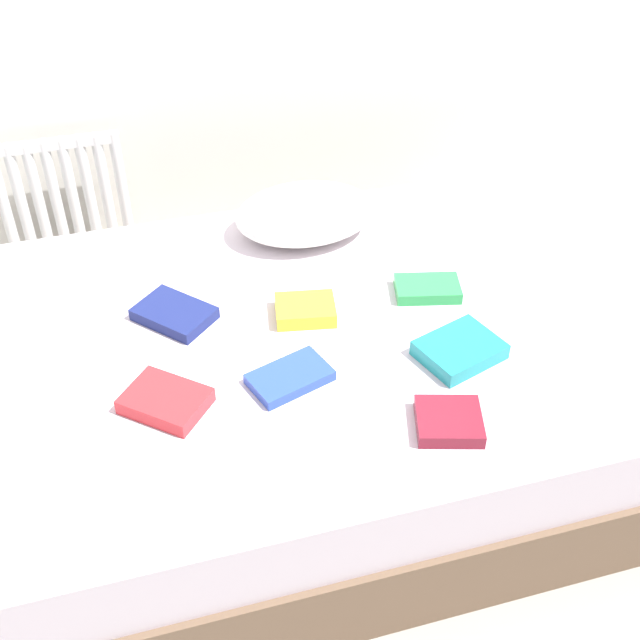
% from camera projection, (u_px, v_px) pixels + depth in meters
% --- Properties ---
extents(ground_plane, '(8.00, 8.00, 0.00)m').
position_uv_depth(ground_plane, '(324.00, 437.00, 2.81)').
color(ground_plane, '#9E998E').
extents(bed, '(2.00, 1.50, 0.50)m').
position_uv_depth(bed, '(324.00, 385.00, 2.65)').
color(bed, brown).
rests_on(bed, ground).
extents(radiator, '(0.51, 0.04, 0.56)m').
position_uv_depth(radiator, '(65.00, 202.00, 3.31)').
color(radiator, white).
rests_on(radiator, ground).
extents(pillow, '(0.49, 0.35, 0.16)m').
position_uv_depth(pillow, '(305.00, 213.00, 2.84)').
color(pillow, white).
rests_on(pillow, bed).
extents(textbook_maroon, '(0.21, 0.20, 0.04)m').
position_uv_depth(textbook_maroon, '(449.00, 421.00, 2.15)').
color(textbook_maroon, maroon).
rests_on(textbook_maroon, bed).
extents(textbook_yellow, '(0.20, 0.17, 0.05)m').
position_uv_depth(textbook_yellow, '(305.00, 310.00, 2.51)').
color(textbook_yellow, yellow).
rests_on(textbook_yellow, bed).
extents(textbook_blue, '(0.25, 0.20, 0.03)m').
position_uv_depth(textbook_blue, '(290.00, 377.00, 2.29)').
color(textbook_blue, '#2847B7').
rests_on(textbook_blue, bed).
extents(textbook_navy, '(0.27, 0.28, 0.04)m').
position_uv_depth(textbook_navy, '(174.00, 314.00, 2.50)').
color(textbook_navy, navy).
rests_on(textbook_navy, bed).
extents(textbook_green, '(0.23, 0.17, 0.04)m').
position_uv_depth(textbook_green, '(427.00, 289.00, 2.60)').
color(textbook_green, green).
rests_on(textbook_green, bed).
extents(textbook_red, '(0.27, 0.26, 0.04)m').
position_uv_depth(textbook_red, '(166.00, 401.00, 2.21)').
color(textbook_red, red).
rests_on(textbook_red, bed).
extents(textbook_teal, '(0.27, 0.24, 0.05)m').
position_uv_depth(textbook_teal, '(460.00, 350.00, 2.37)').
color(textbook_teal, teal).
rests_on(textbook_teal, bed).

